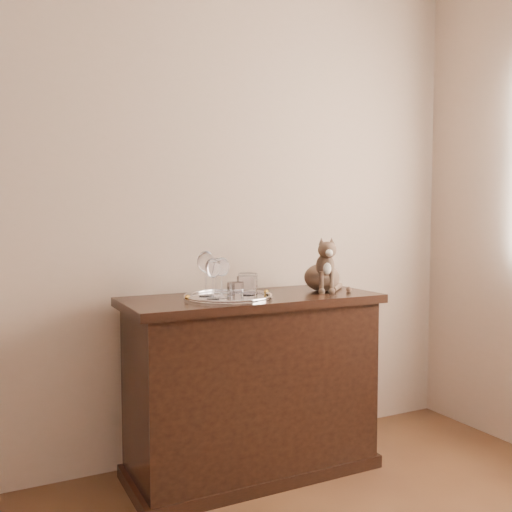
{
  "coord_description": "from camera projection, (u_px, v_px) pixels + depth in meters",
  "views": [
    {
      "loc": [
        -0.58,
        -0.43,
        1.22
      ],
      "look_at": [
        0.63,
        1.95,
        1.04
      ],
      "focal_mm": 40.0,
      "sensor_mm": 36.0,
      "label": 1
    }
  ],
  "objects": [
    {
      "name": "wall_back",
      "position": [
        106.0,
        189.0,
        2.63
      ],
      "size": [
        4.0,
        0.1,
        2.7
      ],
      "primitive_type": "cube",
      "color": "tan",
      "rests_on": "ground"
    },
    {
      "name": "sideboard",
      "position": [
        252.0,
        385.0,
        2.69
      ],
      "size": [
        1.2,
        0.5,
        0.85
      ],
      "primitive_type": null,
      "color": "black",
      "rests_on": "ground"
    },
    {
      "name": "tray",
      "position": [
        228.0,
        298.0,
        2.58
      ],
      "size": [
        0.4,
        0.4,
        0.01
      ],
      "primitive_type": "cylinder",
      "color": "silver",
      "rests_on": "sideboard"
    },
    {
      "name": "wine_glass_a",
      "position": [
        206.0,
        274.0,
        2.59
      ],
      "size": [
        0.08,
        0.08,
        0.21
      ],
      "primitive_type": null,
      "color": "white",
      "rests_on": "tray"
    },
    {
      "name": "wine_glass_b",
      "position": [
        216.0,
        276.0,
        2.63
      ],
      "size": [
        0.07,
        0.07,
        0.17
      ],
      "primitive_type": null,
      "color": "white",
      "rests_on": "tray"
    },
    {
      "name": "wine_glass_c",
      "position": [
        213.0,
        279.0,
        2.49
      ],
      "size": [
        0.07,
        0.07,
        0.18
      ],
      "primitive_type": null,
      "color": "white",
      "rests_on": "tray"
    },
    {
      "name": "wine_glass_d",
      "position": [
        222.0,
        277.0,
        2.55
      ],
      "size": [
        0.07,
        0.07,
        0.18
      ],
      "primitive_type": null,
      "color": "silver",
      "rests_on": "tray"
    },
    {
      "name": "tumbler_a",
      "position": [
        247.0,
        287.0,
        2.53
      ],
      "size": [
        0.09,
        0.09,
        0.1
      ],
      "primitive_type": "cylinder",
      "color": "silver",
      "rests_on": "tray"
    },
    {
      "name": "tumbler_b",
      "position": [
        235.0,
        291.0,
        2.46
      ],
      "size": [
        0.07,
        0.07,
        0.08
      ],
      "primitive_type": "cylinder",
      "color": "white",
      "rests_on": "tray"
    },
    {
      "name": "tumbler_c",
      "position": [
        248.0,
        284.0,
        2.65
      ],
      "size": [
        0.09,
        0.09,
        0.1
      ],
      "primitive_type": "cylinder",
      "color": "white",
      "rests_on": "tray"
    },
    {
      "name": "cat",
      "position": [
        322.0,
        264.0,
        2.83
      ],
      "size": [
        0.34,
        0.33,
        0.27
      ],
      "primitive_type": null,
      "rotation": [
        0.0,
        0.0,
        -0.34
      ],
      "color": "#4D3E2E",
      "rests_on": "sideboard"
    }
  ]
}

